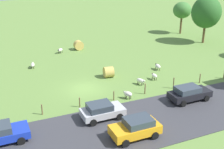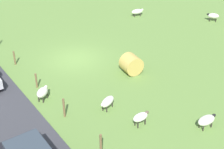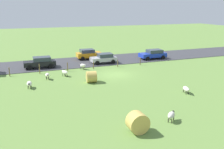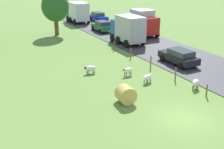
# 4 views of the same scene
# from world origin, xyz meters

# --- Properties ---
(ground_plane) EXTENTS (160.00, 160.00, 0.00)m
(ground_plane) POSITION_xyz_m (0.00, 0.00, 0.00)
(ground_plane) COLOR olive
(sheep_0) EXTENTS (1.04, 0.47, 0.77)m
(sheep_0) POSITION_xyz_m (0.88, 8.55, 0.53)
(sheep_0) COLOR white
(sheep_0) RESTS_ON ground_plane
(sheep_2) EXTENTS (1.24, 0.87, 0.75)m
(sheep_2) POSITION_xyz_m (1.52, 6.32, 0.50)
(sheep_2) COLOR silver
(sheep_2) RESTS_ON ground_plane
(sheep_3) EXTENTS (1.05, 0.96, 0.82)m
(sheep_3) POSITION_xyz_m (4.17, 3.32, 0.54)
(sheep_3) COLOR silver
(sheep_3) RESTS_ON ground_plane
(sheep_4) EXTENTS (1.21, 0.64, 0.76)m
(sheep_4) POSITION_xyz_m (-1.86, 10.75, 0.49)
(sheep_4) COLOR silver
(sheep_4) RESTS_ON ground_plane
(hay_bale_1) EXTENTS (1.45, 1.29, 1.32)m
(hay_bale_1) POSITION_xyz_m (-2.17, 3.85, 0.66)
(hay_bale_1) COLOR tan
(hay_bale_1) RESTS_ON ground_plane
(tree_2) EXTENTS (3.81, 3.81, 6.16)m
(tree_2) POSITION_xyz_m (0.53, 27.57, 4.01)
(tree_2) COLOR brown
(tree_2) RESTS_ON ground_plane
(fence_post_2) EXTENTS (0.12, 0.12, 1.01)m
(fence_post_2) POSITION_xyz_m (3.90, 1.84, 0.51)
(fence_post_2) COLOR brown
(fence_post_2) RESTS_ON ground_plane
(fence_post_3) EXTENTS (0.12, 0.12, 1.22)m
(fence_post_3) POSITION_xyz_m (3.90, 5.53, 0.61)
(fence_post_3) COLOR brown
(fence_post_3) RESTS_ON ground_plane
(fence_post_4) EXTENTS (0.12, 0.12, 1.29)m
(fence_post_4) POSITION_xyz_m (3.90, 9.22, 0.65)
(fence_post_4) COLOR brown
(fence_post_4) RESTS_ON ground_plane
(fence_post_5) EXTENTS (0.12, 0.12, 1.17)m
(fence_post_5) POSITION_xyz_m (3.90, 12.90, 0.58)
(fence_post_5) COLOR brown
(fence_post_5) RESTS_ON ground_plane
(fence_post_6) EXTENTS (0.12, 0.12, 1.06)m
(fence_post_6) POSITION_xyz_m (3.90, 16.59, 0.53)
(fence_post_6) COLOR brown
(fence_post_6) RESTS_ON ground_plane
(truck_0) EXTENTS (2.72, 3.92, 3.64)m
(truck_0) POSITION_xyz_m (10.97, 20.80, 1.93)
(truck_0) COLOR #B21919
(truck_0) RESTS_ON road_strip
(truck_1) EXTENTS (2.75, 4.66, 3.45)m
(truck_1) POSITION_xyz_m (6.85, 34.88, 1.89)
(truck_1) COLOR #197F33
(truck_1) RESTS_ON road_strip
(truck_2) EXTENTS (2.63, 4.96, 3.57)m
(truck_2) POSITION_xyz_m (6.90, 18.39, 1.94)
(truck_2) COLOR #1E4C99
(truck_2) RESTS_ON road_strip
(car_0) EXTENTS (2.08, 4.41, 1.55)m
(car_0) POSITION_xyz_m (7.12, 8.84, 0.87)
(car_0) COLOR black
(car_0) RESTS_ON road_strip
(car_4) EXTENTS (1.96, 3.91, 1.56)m
(car_4) POSITION_xyz_m (7.24, 26.47, 0.87)
(car_4) COLOR #237238
(car_4) RESTS_ON road_strip
(car_7) EXTENTS (1.97, 4.32, 1.55)m
(car_7) POSITION_xyz_m (10.50, 34.31, 0.87)
(car_7) COLOR #1933B2
(car_7) RESTS_ON road_strip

